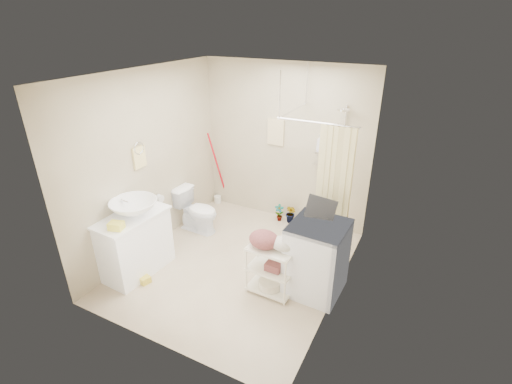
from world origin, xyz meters
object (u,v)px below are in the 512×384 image
toilet (197,210)px  washing_machine (317,258)px  vanity (135,244)px  laundry_rack (271,266)px

toilet → washing_machine: (2.18, -0.54, 0.12)m
vanity → laundry_rack: (1.81, 0.43, -0.04)m
laundry_rack → washing_machine: bearing=33.0°
washing_machine → vanity: bearing=-160.3°
vanity → washing_machine: bearing=21.2°
toilet → laundry_rack: 1.89m
vanity → laundry_rack: 1.86m
vanity → washing_machine: washing_machine is taller
vanity → toilet: bearing=88.3°
laundry_rack → vanity: bearing=-164.9°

